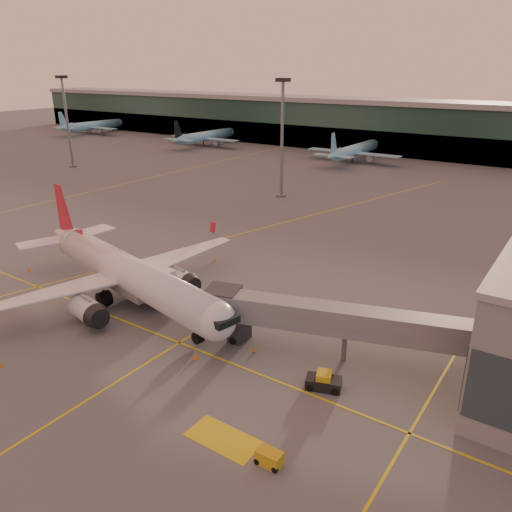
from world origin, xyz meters
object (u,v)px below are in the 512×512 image
Objects in this scene: gpu_cart at (269,458)px; pushback_tug at (324,382)px; main_airplane at (126,273)px; catering_truck at (155,282)px.

gpu_cart is 10.77m from pushback_tug.
main_airplane reaches higher than catering_truck.
gpu_cart is at bearing -104.03° from pushback_tug.
pushback_tug is at bearing 93.92° from gpu_cart.
main_airplane reaches higher than pushback_tug.
catering_truck is at bearing 150.50° from pushback_tug.
catering_truck is at bearing 148.92° from gpu_cart.
main_airplane is 19.71× the size of gpu_cart.
pushback_tug is at bearing 0.43° from catering_truck.
catering_truck is 3.06× the size of gpu_cart.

